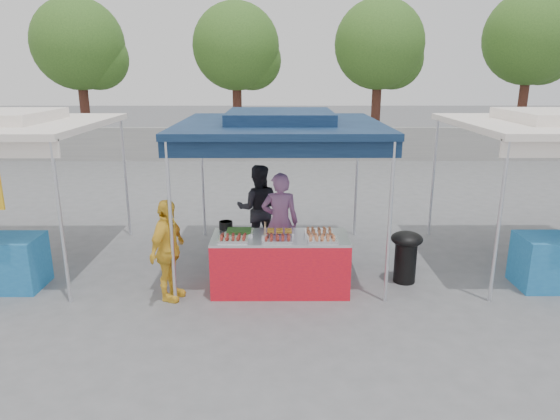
{
  "coord_description": "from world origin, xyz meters",
  "views": [
    {
      "loc": [
        -0.03,
        -7.02,
        3.2
      ],
      "look_at": [
        0.0,
        0.6,
        1.05
      ],
      "focal_mm": 32.0,
      "sensor_mm": 36.0,
      "label": 1
    }
  ],
  "objects_px": {
    "wok_burner": "(406,252)",
    "customer_person": "(168,251)",
    "vendor_table": "(280,263)",
    "cooking_pot": "(226,225)",
    "helper_man": "(258,208)",
    "vendor_woman": "(280,222)"
  },
  "relations": [
    {
      "from": "vendor_table",
      "to": "customer_person",
      "type": "height_order",
      "value": "customer_person"
    },
    {
      "from": "vendor_table",
      "to": "wok_burner",
      "type": "relative_size",
      "value": 2.44
    },
    {
      "from": "cooking_pot",
      "to": "helper_man",
      "type": "distance_m",
      "value": 1.46
    },
    {
      "from": "helper_man",
      "to": "customer_person",
      "type": "relative_size",
      "value": 1.08
    },
    {
      "from": "cooking_pot",
      "to": "helper_man",
      "type": "height_order",
      "value": "helper_man"
    },
    {
      "from": "wok_burner",
      "to": "helper_man",
      "type": "distance_m",
      "value": 2.75
    },
    {
      "from": "vendor_woman",
      "to": "cooking_pot",
      "type": "bearing_deg",
      "value": 30.09
    },
    {
      "from": "vendor_woman",
      "to": "customer_person",
      "type": "bearing_deg",
      "value": 36.44
    },
    {
      "from": "wok_burner",
      "to": "cooking_pot",
      "type": "bearing_deg",
      "value": 170.33
    },
    {
      "from": "helper_man",
      "to": "vendor_woman",
      "type": "bearing_deg",
      "value": 110.18
    },
    {
      "from": "vendor_woman",
      "to": "helper_man",
      "type": "xyz_separation_m",
      "value": [
        -0.39,
        0.95,
        -0.03
      ]
    },
    {
      "from": "vendor_table",
      "to": "customer_person",
      "type": "distance_m",
      "value": 1.65
    },
    {
      "from": "wok_burner",
      "to": "customer_person",
      "type": "distance_m",
      "value": 3.59
    },
    {
      "from": "cooking_pot",
      "to": "customer_person",
      "type": "relative_size",
      "value": 0.14
    },
    {
      "from": "helper_man",
      "to": "customer_person",
      "type": "distance_m",
      "value": 2.35
    },
    {
      "from": "cooking_pot",
      "to": "wok_burner",
      "type": "height_order",
      "value": "cooking_pot"
    },
    {
      "from": "vendor_table",
      "to": "helper_man",
      "type": "relative_size",
      "value": 1.26
    },
    {
      "from": "vendor_table",
      "to": "cooking_pot",
      "type": "height_order",
      "value": "cooking_pot"
    },
    {
      "from": "vendor_table",
      "to": "wok_burner",
      "type": "distance_m",
      "value": 1.96
    },
    {
      "from": "vendor_woman",
      "to": "vendor_table",
      "type": "bearing_deg",
      "value": 92.42
    },
    {
      "from": "vendor_woman",
      "to": "wok_burner",
      "type": "bearing_deg",
      "value": 168.48
    },
    {
      "from": "wok_burner",
      "to": "customer_person",
      "type": "height_order",
      "value": "customer_person"
    }
  ]
}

